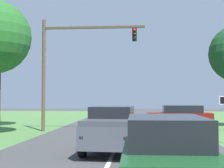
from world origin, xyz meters
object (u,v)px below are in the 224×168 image
(red_suv_near, at_px, (167,156))
(traffic_light, at_px, (69,58))
(crossing_suv_far, at_px, (180,117))
(pickup_truck_lead, at_px, (113,129))

(red_suv_near, distance_m, traffic_light, 16.79)
(red_suv_near, height_order, traffic_light, traffic_light)
(traffic_light, distance_m, crossing_suv_far, 9.30)
(pickup_truck_lead, distance_m, traffic_light, 10.24)
(pickup_truck_lead, xyz_separation_m, crossing_suv_far, (4.22, 10.91, -0.06))
(red_suv_near, height_order, crossing_suv_far, red_suv_near)
(traffic_light, bearing_deg, crossing_suv_far, 16.39)
(crossing_suv_far, bearing_deg, traffic_light, -163.61)
(pickup_truck_lead, bearing_deg, crossing_suv_far, 68.85)
(traffic_light, height_order, crossing_suv_far, traffic_light)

